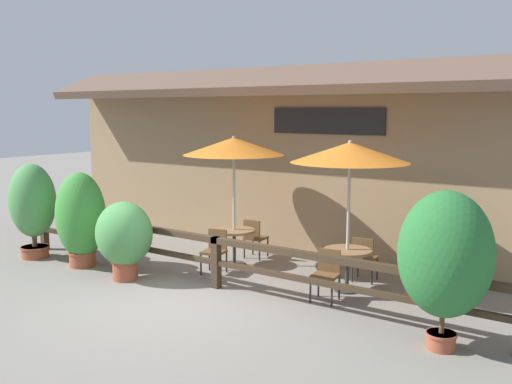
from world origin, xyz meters
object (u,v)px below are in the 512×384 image
potted_plant_tall_tropical (445,242)px  chair_near_wallside (255,236)px  patio_umbrella_near (234,147)px  patio_umbrella_middle (350,153)px  dining_table_near (234,237)px  chair_middle_wallside (364,256)px  potted_plant_entrance_palm (81,218)px  potted_plant_broad_leaf (32,203)px  dining_table_middle (347,258)px  chair_near_streetside (215,249)px  potted_plant_corner_fern (124,236)px  chair_middle_streetside (327,272)px  potted_plant_small_flowering (445,256)px

potted_plant_tall_tropical → chair_near_wallside: bearing=-174.9°
patio_umbrella_near → potted_plant_tall_tropical: 4.50m
patio_umbrella_middle → dining_table_near: bearing=175.3°
chair_middle_wallside → potted_plant_entrance_palm: potted_plant_entrance_palm is taller
potted_plant_tall_tropical → dining_table_near: bearing=-165.3°
patio_umbrella_near → patio_umbrella_middle: (2.71, -0.22, 0.00)m
potted_plant_broad_leaf → potted_plant_tall_tropical: bearing=21.0°
dining_table_middle → potted_plant_broad_leaf: potted_plant_broad_leaf is taller
dining_table_near → chair_near_streetside: chair_near_streetside is taller
chair_near_streetside → potted_plant_corner_fern: size_ratio=0.57×
patio_umbrella_middle → chair_middle_streetside: bearing=-95.1°
chair_near_streetside → patio_umbrella_middle: bearing=-2.8°
potted_plant_corner_fern → potted_plant_tall_tropical: size_ratio=1.01×
chair_middle_streetside → potted_plant_entrance_palm: size_ratio=0.44×
chair_middle_streetside → potted_plant_broad_leaf: size_ratio=0.42×
patio_umbrella_middle → potted_plant_broad_leaf: size_ratio=1.30×
potted_plant_small_flowering → potted_plant_entrance_palm: (-7.43, -0.07, -0.28)m
dining_table_middle → potted_plant_entrance_palm: (-5.25, -1.66, 0.42)m
dining_table_near → chair_near_wallside: chair_near_wallside is taller
potted_plant_broad_leaf → chair_near_wallside: bearing=34.2°
chair_middle_wallside → potted_plant_tall_tropical: size_ratio=0.58×
potted_plant_entrance_palm → potted_plant_corner_fern: bearing=-6.0°
chair_near_streetside → dining_table_middle: size_ratio=1.00×
chair_middle_wallside → potted_plant_tall_tropical: potted_plant_tall_tropical is taller
chair_near_streetside → patio_umbrella_middle: size_ratio=0.32×
dining_table_near → potted_plant_entrance_palm: 3.20m
patio_umbrella_middle → potted_plant_corner_fern: 4.51m
chair_middle_wallside → dining_table_near: bearing=1.2°
patio_umbrella_middle → chair_middle_wallside: bearing=87.9°
potted_plant_corner_fern → chair_near_streetside: bearing=49.7°
chair_middle_streetside → potted_plant_entrance_palm: potted_plant_entrance_palm is taller
patio_umbrella_middle → chair_middle_streetside: size_ratio=3.12×
patio_umbrella_near → potted_plant_corner_fern: (-1.09, -2.04, -1.63)m
patio_umbrella_middle → chair_middle_streetside: 2.11m
chair_near_streetside → potted_plant_entrance_palm: potted_plant_entrance_palm is taller
potted_plant_entrance_palm → potted_plant_tall_tropical: (6.59, 2.95, -0.21)m
patio_umbrella_near → chair_near_wallside: bearing=87.2°
patio_umbrella_middle → dining_table_middle: patio_umbrella_middle is taller
potted_plant_small_flowering → potted_plant_tall_tropical: potted_plant_small_flowering is taller
chair_middle_streetside → dining_table_middle: bearing=77.1°
patio_umbrella_middle → potted_plant_entrance_palm: patio_umbrella_middle is taller
dining_table_near → chair_middle_streetside: chair_middle_streetside is taller
dining_table_near → potted_plant_entrance_palm: size_ratio=0.44×
chair_near_streetside → chair_middle_wallside: (2.68, 1.16, 0.00)m
chair_near_wallside → potted_plant_entrance_palm: 3.69m
chair_middle_streetside → chair_middle_wallside: bearing=78.6°
chair_middle_wallside → potted_plant_small_flowering: (2.15, -2.27, 0.82)m
chair_near_streetside → potted_plant_broad_leaf: bearing=-174.8°
dining_table_near → patio_umbrella_near: bearing=180.0°
chair_near_wallside → chair_middle_streetside: (2.61, -1.60, 0.00)m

